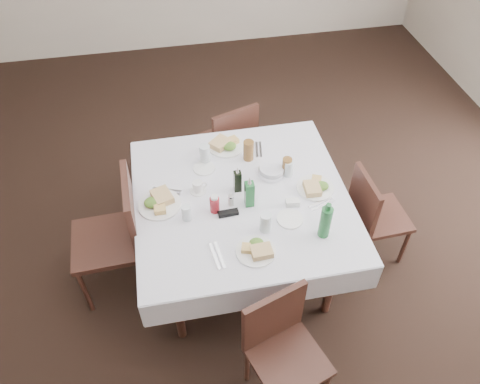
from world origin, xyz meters
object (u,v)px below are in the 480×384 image
Objects in this scene: chair_north at (230,141)px; water_n at (205,154)px; water_e at (288,168)px; oil_cruet_dark at (238,181)px; dining_table at (241,204)px; chair_south at (281,343)px; coffee_mug at (198,187)px; oil_cruet_green at (249,193)px; chair_east at (372,212)px; ketchup_bottle at (215,204)px; green_bottle at (325,222)px; bread_basket at (272,171)px; chair_west at (119,231)px; water_s at (266,222)px; water_w at (186,213)px.

water_n reaches higher than chair_north.
oil_cruet_dark is at bearing -168.12° from water_e.
chair_north is at bearing 84.89° from dining_table.
coffee_mug is (-0.33, 1.05, 0.31)m from chair_south.
oil_cruet_green is at bearing -64.78° from water_n.
oil_cruet_dark is (-0.99, 0.14, 0.38)m from chair_east.
ketchup_bottle is at bearing -154.46° from dining_table.
dining_table is at bearing -78.04° from oil_cruet_dark.
green_bottle reaches higher than chair_north.
bread_basket is at bearing 107.43° from green_bottle.
chair_west reaches higher than water_s.
chair_west is 1.04m from water_s.
oil_cruet_green is 0.53m from green_bottle.
water_n is at bearing 153.01° from bread_basket.
water_s is at bearing -107.95° from bread_basket.
ketchup_bottle is (-1.17, -0.03, 0.36)m from chair_east.
oil_cruet_dark is 0.27m from coffee_mug.
bread_basket is (0.44, -0.22, -0.04)m from water_n.
water_s is 0.72× the size of bread_basket.
ketchup_bottle reaches higher than dining_table.
dining_table is 5.92× the size of oil_cruet_green.
water_s is (0.01, -1.23, 0.34)m from chair_north.
chair_north is at bearing 83.55° from oil_cruet_dark.
oil_cruet_green reaches higher than chair_west.
water_s is 0.67× the size of oil_cruet_dark.
coffee_mug is at bearing 171.38° from oil_cruet_dark.
bread_basket is 0.70× the size of green_bottle.
green_bottle is at bearing 53.55° from chair_south.
chair_north is at bearing 43.63° from chair_west.
water_n reaches higher than water_e.
chair_south reaches higher than coffee_mug.
water_n reaches higher than coffee_mug.
chair_west reaches higher than chair_north.
water_w is 0.59× the size of bread_basket.
coffee_mug is (0.58, 0.09, 0.23)m from chair_west.
oil_cruet_dark reaches higher than ketchup_bottle.
water_n is 0.77m from water_s.
chair_north is 1.10m from ketchup_bottle.
chair_north is 3.54× the size of oil_cruet_green.
oil_cruet_dark is at bearing 109.21° from oil_cruet_green.
dining_table is 11.78× the size of coffee_mug.
water_w reaches higher than coffee_mug.
chair_west is at bearing 133.18° from chair_south.
chair_north is 7.05× the size of coffee_mug.
chair_east is 6.03× the size of ketchup_bottle.
chair_west is at bearing -136.37° from chair_north.
ketchup_bottle reaches higher than chair_north.
green_bottle reaches higher than chair_east.
water_w is 0.19m from ketchup_bottle.
water_n is at bearing 69.85° from water_w.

